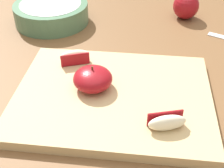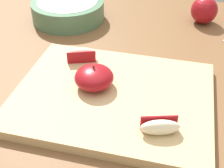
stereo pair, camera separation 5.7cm
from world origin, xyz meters
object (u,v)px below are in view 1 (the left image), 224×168
cutting_board (112,96)px  apple_wedge_back (75,56)px  apple_half_skin_up (93,79)px  ceramic_fruit_bowl (51,12)px  apple_wedge_left (167,122)px  whole_apple_red_delicious (186,6)px

cutting_board → apple_wedge_back: bearing=133.9°
apple_half_skin_up → cutting_board: bearing=-16.2°
ceramic_fruit_bowl → apple_wedge_back: bearing=-62.8°
cutting_board → ceramic_fruit_bowl: bearing=123.0°
apple_wedge_back → ceramic_fruit_bowl: size_ratio=0.33×
apple_wedge_left → ceramic_fruit_bowl: size_ratio=0.33×
whole_apple_red_delicious → ceramic_fruit_bowl: whole_apple_red_delicious is taller
cutting_board → whole_apple_red_delicious: (0.16, 0.39, 0.03)m
apple_wedge_back → cutting_board: bearing=-46.1°
apple_wedge_left → whole_apple_red_delicious: whole_apple_red_delicious is taller
cutting_board → apple_half_skin_up: (-0.04, 0.01, 0.03)m
apple_wedge_left → ceramic_fruit_bowl: ceramic_fruit_bowl is taller
apple_half_skin_up → whole_apple_red_delicious: (0.20, 0.38, -0.00)m
apple_wedge_left → apple_wedge_back: same height
apple_wedge_back → whole_apple_red_delicious: 0.39m
cutting_board → apple_wedge_back: apple_wedge_back is taller
apple_wedge_left → ceramic_fruit_bowl: bearing=127.4°
apple_half_skin_up → apple_wedge_left: 0.17m
ceramic_fruit_bowl → whole_apple_red_delicious: bearing=10.7°
cutting_board → apple_half_skin_up: size_ratio=4.93×
apple_half_skin_up → ceramic_fruit_bowl: 0.35m
apple_half_skin_up → ceramic_fruit_bowl: bearing=118.7°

